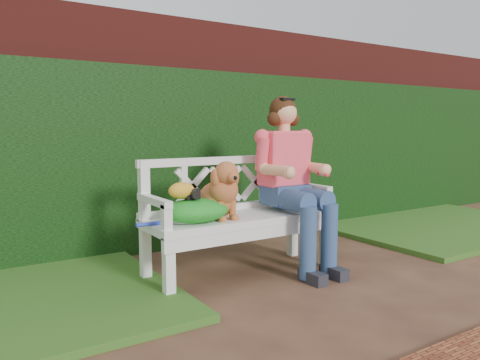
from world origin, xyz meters
TOP-DOWN VIEW (x-y plane):
  - ground at (0.00, 0.00)m, footprint 60.00×60.00m
  - brick_wall at (0.00, 1.90)m, footprint 10.00×0.30m
  - ivy_hedge at (0.00, 1.68)m, footprint 10.00×0.18m
  - grass_right at (2.40, 0.90)m, footprint 2.60×2.00m
  - garden_bench at (-0.50, 0.61)m, footprint 1.64×0.80m
  - seated_woman at (-0.05, 0.59)m, footprint 0.75×0.90m
  - dog at (-0.71, 0.58)m, footprint 0.43×0.48m
  - tennis_racket at (-0.98, 0.58)m, footprint 0.62×0.37m
  - green_bag at (-0.92, 0.55)m, footprint 0.56×0.47m
  - camera_item at (-0.95, 0.56)m, footprint 0.11×0.08m
  - baseball_glove at (-1.02, 0.58)m, footprint 0.22×0.19m

SIDE VIEW (x-z plane):
  - ground at x=0.00m, z-range 0.00..0.00m
  - grass_right at x=2.40m, z-range 0.00..0.05m
  - garden_bench at x=-0.50m, z-range 0.00..0.48m
  - tennis_racket at x=-0.98m, z-range 0.48..0.51m
  - green_bag at x=-0.92m, z-range 0.48..0.65m
  - camera_item at x=-0.95m, z-range 0.65..0.72m
  - seated_woman at x=-0.05m, z-range 0.00..1.39m
  - dog at x=-0.71m, z-range 0.48..0.92m
  - baseball_glove at x=-1.02m, z-range 0.65..0.77m
  - ivy_hedge at x=0.00m, z-range 0.00..1.70m
  - brick_wall at x=0.00m, z-range 0.00..2.20m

